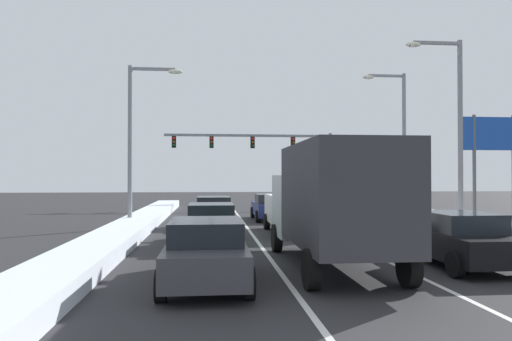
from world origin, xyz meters
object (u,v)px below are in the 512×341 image
at_px(street_lamp_right_mid, 399,132).
at_px(roadside_sign_right, 494,146).
at_px(sedan_black_right_lane_nearest, 457,239).
at_px(traffic_light_gantry, 268,148).
at_px(suv_white_center_lane_second, 293,210).
at_px(sedan_tan_left_lane_third, 214,211).
at_px(sedan_maroon_right_lane_third, 335,209).
at_px(street_lamp_left_mid, 138,130).
at_px(box_truck_center_lane_nearest, 332,199).
at_px(sedan_navy_center_lane_third, 270,207).
at_px(street_lamp_right_near, 453,118).
at_px(sedan_charcoal_left_lane_nearest, 206,251).
at_px(sedan_green_left_lane_second, 211,223).
at_px(sedan_red_right_lane_second, 377,217).

height_order(street_lamp_right_mid, roadside_sign_right, street_lamp_right_mid).
height_order(sedan_black_right_lane_nearest, traffic_light_gantry, traffic_light_gantry).
xyz_separation_m(suv_white_center_lane_second, sedan_tan_left_lane_third, (-3.49, 3.33, -0.25)).
height_order(sedan_maroon_right_lane_third, street_lamp_left_mid, street_lamp_left_mid).
distance_m(box_truck_center_lane_nearest, roadside_sign_right, 13.72).
xyz_separation_m(sedan_navy_center_lane_third, street_lamp_right_near, (7.44, -7.02, 4.41)).
height_order(box_truck_center_lane_nearest, traffic_light_gantry, traffic_light_gantry).
height_order(sedan_charcoal_left_lane_nearest, street_lamp_right_mid, street_lamp_right_mid).
distance_m(street_lamp_right_near, street_lamp_right_mid, 6.79).
relative_size(box_truck_center_lane_nearest, sedan_charcoal_left_lane_nearest, 1.60).
distance_m(sedan_black_right_lane_nearest, traffic_light_gantry, 26.69).
bearing_deg(sedan_green_left_lane_second, sedan_charcoal_left_lane_nearest, -91.19).
xyz_separation_m(traffic_light_gantry, street_lamp_left_mid, (-8.40, -15.30, -0.08)).
height_order(sedan_black_right_lane_nearest, street_lamp_right_mid, street_lamp_right_mid).
height_order(sedan_tan_left_lane_third, street_lamp_right_mid, street_lamp_right_mid).
bearing_deg(street_lamp_left_mid, traffic_light_gantry, 61.24).
bearing_deg(sedan_red_right_lane_second, sedan_charcoal_left_lane_nearest, -130.32).
distance_m(box_truck_center_lane_nearest, sedan_charcoal_left_lane_nearest, 3.96).
bearing_deg(street_lamp_left_mid, sedan_green_left_lane_second, -58.80).
relative_size(sedan_black_right_lane_nearest, suv_white_center_lane_second, 0.92).
bearing_deg(roadside_sign_right, sedan_charcoal_left_lane_nearest, -142.88).
bearing_deg(sedan_navy_center_lane_third, sedan_black_right_lane_nearest, -76.78).
bearing_deg(street_lamp_right_mid, roadside_sign_right, -66.35).
bearing_deg(roadside_sign_right, sedan_red_right_lane_second, -164.06).
bearing_deg(sedan_green_left_lane_second, street_lamp_right_near, 13.32).
xyz_separation_m(sedan_red_right_lane_second, roadside_sign_right, (6.49, 1.85, 3.25)).
bearing_deg(sedan_maroon_right_lane_third, street_lamp_right_near, -50.67).
bearing_deg(sedan_charcoal_left_lane_nearest, sedan_navy_center_lane_third, 77.48).
distance_m(sedan_charcoal_left_lane_nearest, street_lamp_right_near, 15.04).
distance_m(sedan_maroon_right_lane_third, sedan_green_left_lane_second, 10.20).
xyz_separation_m(sedan_maroon_right_lane_third, suv_white_center_lane_second, (-3.14, -4.55, 0.25)).
bearing_deg(sedan_green_left_lane_second, street_lamp_left_mid, 121.20).
bearing_deg(sedan_green_left_lane_second, box_truck_center_lane_nearest, -56.68).
bearing_deg(street_lamp_right_mid, sedan_red_right_lane_second, -118.47).
xyz_separation_m(sedan_red_right_lane_second, sedan_charcoal_left_lane_nearest, (-7.25, -8.55, 0.00)).
height_order(sedan_red_right_lane_second, sedan_green_left_lane_second, same).
bearing_deg(street_lamp_left_mid, sedan_red_right_lane_second, -20.56).
bearing_deg(sedan_tan_left_lane_third, sedan_green_left_lane_second, -91.32).
bearing_deg(suv_white_center_lane_second, street_lamp_left_mid, 158.41).
xyz_separation_m(sedan_red_right_lane_second, suv_white_center_lane_second, (-3.48, 1.16, 0.25)).
distance_m(sedan_red_right_lane_second, suv_white_center_lane_second, 3.68).
height_order(sedan_black_right_lane_nearest, sedan_navy_center_lane_third, same).
bearing_deg(suv_white_center_lane_second, sedan_red_right_lane_second, -18.39).
relative_size(sedan_red_right_lane_second, sedan_maroon_right_lane_third, 1.00).
height_order(sedan_green_left_lane_second, sedan_tan_left_lane_third, same).
distance_m(sedan_black_right_lane_nearest, sedan_green_left_lane_second, 8.55).
bearing_deg(sedan_red_right_lane_second, sedan_green_left_lane_second, -164.90).
xyz_separation_m(sedan_black_right_lane_nearest, box_truck_center_lane_nearest, (-3.60, 0.01, 1.14)).
distance_m(suv_white_center_lane_second, roadside_sign_right, 10.44).
relative_size(street_lamp_right_mid, street_lamp_left_mid, 1.08).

